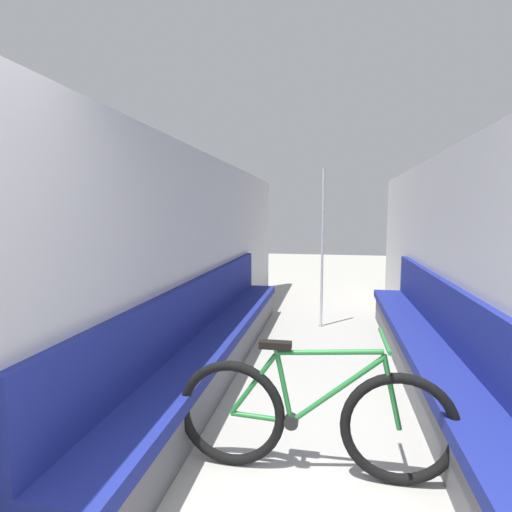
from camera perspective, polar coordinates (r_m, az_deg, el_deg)
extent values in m
cube|color=#B2B2B7|center=(4.09, -9.21, -0.86)|extent=(0.10, 9.44, 2.27)
cube|color=#B2B2B7|center=(4.02, 27.54, -1.61)|extent=(0.10, 9.44, 2.27)
cube|color=#5B5B60|center=(4.22, -5.38, -14.00)|extent=(0.39, 4.99, 0.35)
cube|color=navy|center=(4.15, -5.41, -11.09)|extent=(0.46, 4.99, 0.10)
cube|color=navy|center=(4.13, -8.04, -6.70)|extent=(0.07, 4.99, 0.53)
cube|color=#5B5B60|center=(4.17, 23.12, -14.75)|extent=(0.39, 4.99, 0.35)
cube|color=navy|center=(4.10, 23.26, -11.81)|extent=(0.46, 4.99, 0.10)
cube|color=navy|center=(4.06, 26.12, -7.49)|extent=(0.07, 4.99, 0.53)
torus|color=black|center=(2.76, -3.56, -21.49)|extent=(0.70, 0.06, 0.70)
torus|color=black|center=(2.73, 19.80, -22.26)|extent=(0.70, 0.06, 0.70)
cylinder|color=#237533|center=(2.73, 0.70, -22.04)|extent=(0.39, 0.03, 0.05)
cylinder|color=#237533|center=(2.65, -0.45, -17.91)|extent=(0.31, 0.03, 0.42)
cylinder|color=#237533|center=(2.61, 3.93, -17.71)|extent=(0.13, 0.03, 0.49)
cylinder|color=#237533|center=(2.60, 11.37, -18.33)|extent=(0.56, 0.03, 0.48)
cylinder|color=#237533|center=(2.51, 10.28, -13.38)|extent=(0.65, 0.03, 0.08)
cylinder|color=#237533|center=(2.62, 18.82, -17.94)|extent=(0.13, 0.03, 0.46)
cylinder|color=black|center=(2.71, 5.06, -22.49)|extent=(0.09, 0.06, 0.09)
cube|color=black|center=(2.52, 2.78, -12.57)|extent=(0.20, 0.07, 0.04)
cylinder|color=#237533|center=(2.50, 17.88, -11.37)|extent=(0.02, 0.46, 0.02)
cylinder|color=gray|center=(5.93, 9.27, -9.77)|extent=(0.08, 0.08, 0.01)
cylinder|color=silver|center=(5.73, 9.46, 1.05)|extent=(0.04, 0.04, 2.25)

